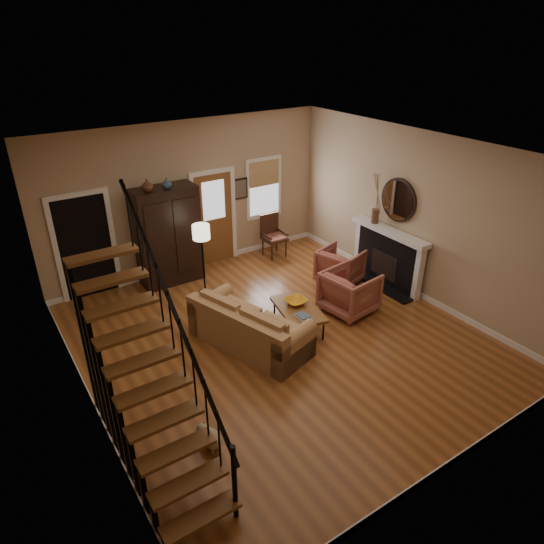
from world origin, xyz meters
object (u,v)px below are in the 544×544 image
armoire (168,236)px  armchair_left (350,292)px  side_chair (274,236)px  floor_lamp (203,260)px  armchair_right (340,266)px  sofa (250,326)px  coffee_table (298,318)px

armoire → armchair_left: (2.37, -3.09, -0.63)m
armchair_left → side_chair: side_chair is taller
floor_lamp → side_chair: bearing=17.8°
armchair_right → floor_lamp: 2.92m
armoire → sofa: armoire is taller
armoire → armchair_right: bearing=-34.7°
floor_lamp → armchair_left: bearing=-47.1°
sofa → coffee_table: (1.00, -0.04, -0.18)m
armoire → floor_lamp: bearing=-69.2°
coffee_table → armchair_right: size_ratio=1.36×
armchair_left → armchair_right: bearing=-39.5°
coffee_table → side_chair: bearing=64.2°
armchair_right → side_chair: side_chair is taller
sofa → armchair_right: 2.97m
armoire → coffee_table: armoire is taller
sofa → armchair_right: sofa is taller
armoire → floor_lamp: (0.35, -0.91, -0.29)m
coffee_table → armchair_left: size_ratio=1.23×
sofa → side_chair: bearing=32.5°
armoire → floor_lamp: armoire is taller
coffee_table → side_chair: 3.17m
sofa → armchair_right: (2.82, 0.93, -0.01)m
sofa → coffee_table: bearing=-19.7°
armchair_left → floor_lamp: (-2.02, 2.18, 0.34)m
sofa → side_chair: (2.37, 2.80, 0.11)m
coffee_table → floor_lamp: 2.35m
armchair_left → armoire: bearing=30.1°
sofa → armchair_left: (2.19, -0.08, 0.02)m
armchair_left → armchair_right: 1.19m
armchair_right → floor_lamp: (-2.65, 1.17, 0.37)m
armchair_right → side_chair: 1.93m
armoire → armchair_left: armoire is taller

